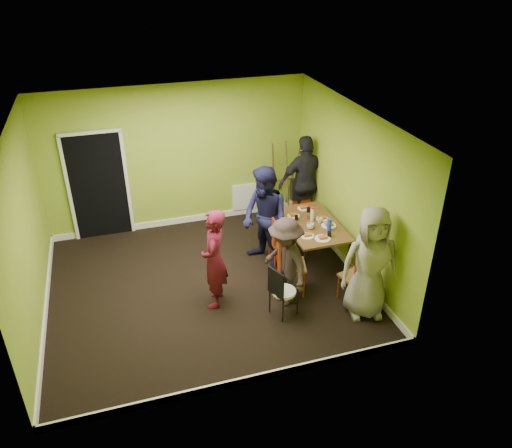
# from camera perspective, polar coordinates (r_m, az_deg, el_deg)

# --- Properties ---
(ground) EXTENTS (5.00, 5.00, 0.00)m
(ground) POSITION_cam_1_polar(r_m,az_deg,el_deg) (8.34, -5.69, -6.97)
(ground) COLOR black
(ground) RESTS_ON ground
(room_walls) EXTENTS (5.04, 4.54, 2.82)m
(room_walls) POSITION_cam_1_polar(r_m,az_deg,el_deg) (7.84, -6.28, -0.97)
(room_walls) COLOR #87A62A
(room_walls) RESTS_ON ground
(dining_table) EXTENTS (0.90, 1.50, 0.75)m
(dining_table) POSITION_cam_1_polar(r_m,az_deg,el_deg) (8.62, 6.37, -0.24)
(dining_table) COLOR black
(dining_table) RESTS_ON ground
(chair_left_far) EXTENTS (0.41, 0.41, 0.96)m
(chair_left_far) POSITION_cam_1_polar(r_m,az_deg,el_deg) (8.57, 2.46, -1.45)
(chair_left_far) COLOR #C23812
(chair_left_far) RESTS_ON ground
(chair_left_near) EXTENTS (0.54, 0.54, 1.06)m
(chair_left_near) POSITION_cam_1_polar(r_m,az_deg,el_deg) (7.86, 3.44, -4.10)
(chair_left_near) COLOR #C23812
(chair_left_near) RESTS_ON ground
(chair_back_end) EXTENTS (0.44, 0.52, 1.02)m
(chair_back_end) POSITION_cam_1_polar(r_m,az_deg,el_deg) (9.64, 5.31, 3.35)
(chair_back_end) COLOR #C23812
(chair_back_end) RESTS_ON ground
(chair_front_end) EXTENTS (0.46, 0.47, 0.93)m
(chair_front_end) POSITION_cam_1_polar(r_m,az_deg,el_deg) (7.80, 11.61, -5.68)
(chair_front_end) COLOR #C23812
(chair_front_end) RESTS_ON ground
(chair_bentwood) EXTENTS (0.43, 0.42, 0.85)m
(chair_bentwood) POSITION_cam_1_polar(r_m,az_deg,el_deg) (7.43, 2.88, -7.48)
(chair_bentwood) COLOR black
(chair_bentwood) RESTS_ON ground
(easel) EXTENTS (0.65, 0.61, 1.62)m
(easel) POSITION_cam_1_polar(r_m,az_deg,el_deg) (10.14, 3.28, 5.26)
(easel) COLOR brown
(easel) RESTS_ON ground
(plate_near_left) EXTENTS (0.22, 0.22, 0.01)m
(plate_near_left) POSITION_cam_1_polar(r_m,az_deg,el_deg) (8.79, 4.31, 0.94)
(plate_near_left) COLOR white
(plate_near_left) RESTS_ON dining_table
(plate_near_right) EXTENTS (0.23, 0.23, 0.01)m
(plate_near_right) POSITION_cam_1_polar(r_m,az_deg,el_deg) (8.20, 5.89, -1.37)
(plate_near_right) COLOR white
(plate_near_right) RESTS_ON dining_table
(plate_far_back) EXTENTS (0.23, 0.23, 0.01)m
(plate_far_back) POSITION_cam_1_polar(r_m,az_deg,el_deg) (9.06, 5.48, 1.80)
(plate_far_back) COLOR white
(plate_far_back) RESTS_ON dining_table
(plate_far_front) EXTENTS (0.26, 0.26, 0.01)m
(plate_far_front) POSITION_cam_1_polar(r_m,az_deg,el_deg) (8.15, 7.63, -1.66)
(plate_far_front) COLOR white
(plate_far_front) RESTS_ON dining_table
(plate_wall_back) EXTENTS (0.22, 0.22, 0.01)m
(plate_wall_back) POSITION_cam_1_polar(r_m,az_deg,el_deg) (8.74, 7.58, 0.59)
(plate_wall_back) COLOR white
(plate_wall_back) RESTS_ON dining_table
(plate_wall_front) EXTENTS (0.25, 0.25, 0.01)m
(plate_wall_front) POSITION_cam_1_polar(r_m,az_deg,el_deg) (8.54, 8.32, -0.18)
(plate_wall_front) COLOR white
(plate_wall_front) RESTS_ON dining_table
(thermos) EXTENTS (0.06, 0.06, 0.23)m
(thermos) POSITION_cam_1_polar(r_m,az_deg,el_deg) (8.63, 6.45, 1.07)
(thermos) COLOR white
(thermos) RESTS_ON dining_table
(blue_bottle) EXTENTS (0.08, 0.08, 0.22)m
(blue_bottle) POSITION_cam_1_polar(r_m,az_deg,el_deg) (8.36, 8.37, -0.07)
(blue_bottle) COLOR blue
(blue_bottle) RESTS_ON dining_table
(orange_bottle) EXTENTS (0.04, 0.04, 0.07)m
(orange_bottle) POSITION_cam_1_polar(r_m,az_deg,el_deg) (8.70, 5.98, 0.78)
(orange_bottle) COLOR #C23812
(orange_bottle) RESTS_ON dining_table
(glass_mid) EXTENTS (0.06, 0.06, 0.09)m
(glass_mid) POSITION_cam_1_polar(r_m,az_deg,el_deg) (8.65, 4.64, 0.71)
(glass_mid) COLOR black
(glass_mid) RESTS_ON dining_table
(glass_back) EXTENTS (0.06, 0.06, 0.09)m
(glass_back) POSITION_cam_1_polar(r_m,az_deg,el_deg) (8.93, 5.99, 1.65)
(glass_back) COLOR black
(glass_back) RESTS_ON dining_table
(glass_front) EXTENTS (0.07, 0.07, 0.09)m
(glass_front) POSITION_cam_1_polar(r_m,az_deg,el_deg) (8.21, 8.37, -1.17)
(glass_front) COLOR black
(glass_front) RESTS_ON dining_table
(cup_a) EXTENTS (0.13, 0.13, 0.10)m
(cup_a) POSITION_cam_1_polar(r_m,az_deg,el_deg) (8.40, 6.23, -0.23)
(cup_a) COLOR white
(cup_a) RESTS_ON dining_table
(cup_b) EXTENTS (0.09, 0.09, 0.08)m
(cup_b) POSITION_cam_1_polar(r_m,az_deg,el_deg) (8.61, 7.30, 0.40)
(cup_b) COLOR white
(cup_b) RESTS_ON dining_table
(person_standing) EXTENTS (0.57, 0.69, 1.61)m
(person_standing) POSITION_cam_1_polar(r_m,az_deg,el_deg) (7.50, -4.80, -4.02)
(person_standing) COLOR #560E1F
(person_standing) RESTS_ON ground
(person_left_far) EXTENTS (0.94, 1.06, 1.81)m
(person_left_far) POSITION_cam_1_polar(r_m,az_deg,el_deg) (8.36, 1.04, 0.62)
(person_left_far) COLOR #141432
(person_left_far) RESTS_ON ground
(person_left_near) EXTENTS (0.77, 1.05, 1.46)m
(person_left_near) POSITION_cam_1_polar(r_m,az_deg,el_deg) (7.56, 3.37, -4.35)
(person_left_near) COLOR #2E221E
(person_left_near) RESTS_ON ground
(person_back_end) EXTENTS (1.10, 0.47, 1.86)m
(person_back_end) POSITION_cam_1_polar(r_m,az_deg,el_deg) (9.65, 5.67, 4.75)
(person_back_end) COLOR black
(person_back_end) RESTS_ON ground
(person_front_end) EXTENTS (0.97, 0.73, 1.78)m
(person_front_end) POSITION_cam_1_polar(r_m,az_deg,el_deg) (7.42, 12.91, -4.40)
(person_front_end) COLOR gray
(person_front_end) RESTS_ON ground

